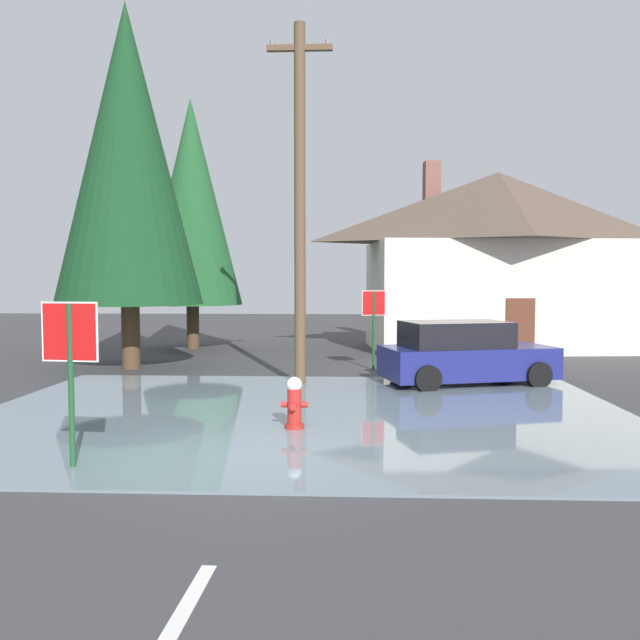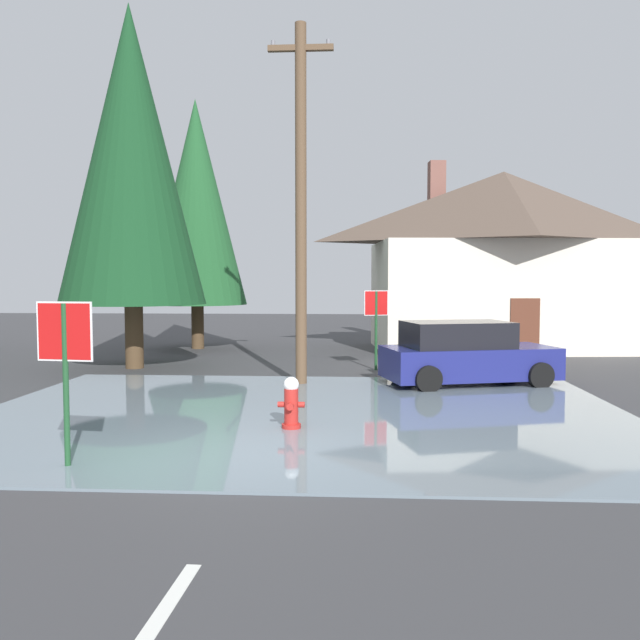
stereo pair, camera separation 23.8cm
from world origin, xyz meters
The scene contains 11 objects.
ground_plane centered at (0.00, 0.00, -0.05)m, with size 80.00×80.00×0.10m, color #38383A.
flood_puddle centered at (0.58, 2.86, 0.02)m, with size 12.71×9.44×0.04m, color slate.
lane_stop_bar centered at (0.74, -1.59, 0.00)m, with size 3.73×0.30×0.01m, color silver.
stop_sign_near centered at (-2.34, -0.89, 1.67)m, with size 0.82×0.11×2.32m.
fire_hydrant centered at (0.52, 1.57, 0.46)m, with size 0.47×0.40×0.94m.
utility_pole centered at (0.25, 6.47, 4.59)m, with size 1.60×0.28×8.83m.
stop_sign_far centered at (2.17, 9.24, 1.65)m, with size 0.69×0.24×2.31m.
house centered at (7.03, 15.20, 3.45)m, with size 10.52×6.35×7.17m.
parked_car centered at (4.34, 6.73, 0.76)m, with size 4.53×2.87×1.59m.
pine_tree_mid_left centered at (-4.47, 14.74, 5.52)m, with size 3.75×3.75×9.38m.
pine_tree_short_left centered at (-4.97, 9.21, 6.24)m, with size 4.24×4.24×10.60m.
Camera 1 is at (1.47, -9.51, 2.62)m, focal length 36.32 mm.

